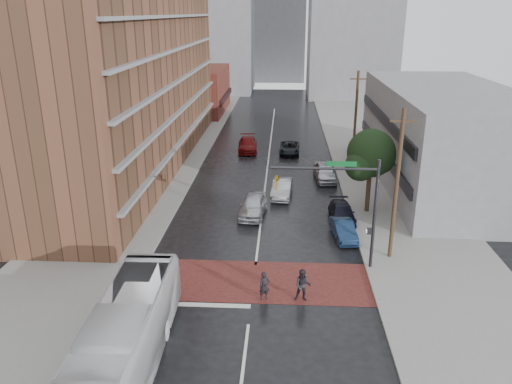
# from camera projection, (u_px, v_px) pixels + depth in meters

# --- Properties ---
(ground) EXTENTS (160.00, 160.00, 0.00)m
(ground) POSITION_uv_depth(u_px,v_px,m) (253.00, 285.00, 29.78)
(ground) COLOR black
(ground) RESTS_ON ground
(crosswalk) EXTENTS (14.00, 5.00, 0.02)m
(crosswalk) POSITION_uv_depth(u_px,v_px,m) (254.00, 281.00, 30.24)
(crosswalk) COLOR maroon
(crosswalk) RESTS_ON ground
(sidewalk_west) EXTENTS (9.00, 90.00, 0.15)m
(sidewalk_west) POSITION_uv_depth(u_px,v_px,m) (162.00, 162.00, 53.84)
(sidewalk_west) COLOR gray
(sidewalk_west) RESTS_ON ground
(sidewalk_east) EXTENTS (9.00, 90.00, 0.15)m
(sidewalk_east) POSITION_uv_depth(u_px,v_px,m) (377.00, 166.00, 52.60)
(sidewalk_east) COLOR gray
(sidewalk_east) RESTS_ON ground
(apartment_block) EXTENTS (10.00, 44.00, 28.00)m
(apartment_block) POSITION_uv_depth(u_px,v_px,m) (124.00, 27.00, 48.29)
(apartment_block) COLOR brown
(apartment_block) RESTS_ON ground
(storefront_west) EXTENTS (8.00, 16.00, 7.00)m
(storefront_west) POSITION_uv_depth(u_px,v_px,m) (200.00, 90.00, 79.92)
(storefront_west) COLOR brown
(storefront_west) RESTS_ON ground
(building_east) EXTENTS (11.00, 26.00, 9.00)m
(building_east) POSITION_uv_depth(u_px,v_px,m) (444.00, 137.00, 46.13)
(building_east) COLOR gray
(building_east) RESTS_ON ground
(distant_tower_west) EXTENTS (18.00, 16.00, 32.00)m
(distant_tower_west) POSITION_uv_depth(u_px,v_px,m) (207.00, 8.00, 98.30)
(distant_tower_west) COLOR gray
(distant_tower_west) RESTS_ON ground
(distant_tower_center) EXTENTS (12.00, 10.00, 24.00)m
(distant_tower_center) POSITION_uv_depth(u_px,v_px,m) (279.00, 27.00, 114.87)
(distant_tower_center) COLOR gray
(distant_tower_center) RESTS_ON ground
(street_tree) EXTENTS (4.20, 4.10, 6.90)m
(street_tree) POSITION_uv_depth(u_px,v_px,m) (371.00, 156.00, 39.00)
(street_tree) COLOR #332319
(street_tree) RESTS_ON ground
(signal_mast) EXTENTS (6.50, 0.30, 7.20)m
(signal_mast) POSITION_uv_depth(u_px,v_px,m) (352.00, 198.00, 30.20)
(signal_mast) COLOR #2D2D33
(signal_mast) RESTS_ON ground
(utility_pole_near) EXTENTS (1.60, 0.26, 10.00)m
(utility_pole_near) POSITION_uv_depth(u_px,v_px,m) (397.00, 185.00, 31.31)
(utility_pole_near) COLOR #473321
(utility_pole_near) RESTS_ON ground
(utility_pole_far) EXTENTS (1.60, 0.26, 10.00)m
(utility_pole_far) POSITION_uv_depth(u_px,v_px,m) (355.00, 120.00, 50.08)
(utility_pole_far) COLOR #473321
(utility_pole_far) RESTS_ON ground
(transit_bus) EXTENTS (3.07, 12.05, 3.34)m
(transit_bus) POSITION_uv_depth(u_px,v_px,m) (125.00, 339.00, 22.15)
(transit_bus) COLOR silver
(transit_bus) RESTS_ON ground
(pedestrian_a) EXTENTS (0.74, 0.64, 1.72)m
(pedestrian_a) POSITION_uv_depth(u_px,v_px,m) (264.00, 286.00, 28.04)
(pedestrian_a) COLOR black
(pedestrian_a) RESTS_ON ground
(pedestrian_b) EXTENTS (0.97, 0.78, 1.93)m
(pedestrian_b) POSITION_uv_depth(u_px,v_px,m) (303.00, 285.00, 27.89)
(pedestrian_b) COLOR #262127
(pedestrian_b) RESTS_ON ground
(car_travel_a) EXTENTS (2.41, 4.99, 1.64)m
(car_travel_a) POSITION_uv_depth(u_px,v_px,m) (253.00, 205.00, 39.78)
(car_travel_a) COLOR #B8BBC1
(car_travel_a) RESTS_ON ground
(car_travel_b) EXTENTS (2.00, 4.74, 1.52)m
(car_travel_b) POSITION_uv_depth(u_px,v_px,m) (282.00, 188.00, 43.82)
(car_travel_b) COLOR #AFB2B7
(car_travel_b) RESTS_ON ground
(car_travel_c) EXTENTS (2.48, 5.42, 1.54)m
(car_travel_c) POSITION_uv_depth(u_px,v_px,m) (248.00, 144.00, 58.30)
(car_travel_c) COLOR maroon
(car_travel_c) RESTS_ON ground
(suv_travel) EXTENTS (2.35, 4.84, 1.32)m
(suv_travel) POSITION_uv_depth(u_px,v_px,m) (290.00, 148.00, 57.20)
(suv_travel) COLOR black
(suv_travel) RESTS_ON ground
(car_parked_near) EXTENTS (1.82, 4.07, 1.30)m
(car_parked_near) POSITION_uv_depth(u_px,v_px,m) (344.00, 230.00, 35.74)
(car_parked_near) COLOR #132644
(car_parked_near) RESTS_ON ground
(car_parked_mid) EXTENTS (1.98, 4.49, 1.28)m
(car_parked_mid) POSITION_uv_depth(u_px,v_px,m) (342.00, 213.00, 38.82)
(car_parked_mid) COLOR black
(car_parked_mid) RESTS_ON ground
(car_parked_far) EXTENTS (2.24, 4.95, 1.65)m
(car_parked_far) POSITION_uv_depth(u_px,v_px,m) (325.00, 172.00, 48.13)
(car_parked_far) COLOR #B4B5BC
(car_parked_far) RESTS_ON ground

